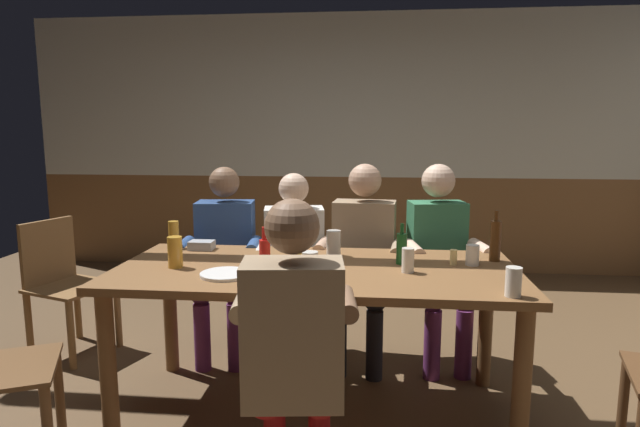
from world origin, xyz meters
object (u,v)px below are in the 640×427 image
(bottle_1, at_px, (495,240))
(pint_glass_2, at_px, (472,255))
(pint_glass_5, at_px, (174,234))
(chair_empty_far_end, at_px, (63,282))
(bottle_0, at_px, (265,255))
(person_0, at_px, (224,253))
(pint_glass_0, at_px, (175,252))
(pint_glass_6, at_px, (298,241))
(dining_table, at_px, (316,286))
(pint_glass_8, at_px, (310,268))
(pint_glass_3, at_px, (334,243))
(table_candle, at_px, (454,257))
(pint_glass_1, at_px, (307,266))
(person_4, at_px, (294,339))
(plate_0, at_px, (225,274))
(condiment_caddy, at_px, (202,245))
(pint_glass_7, at_px, (513,282))
(person_1, at_px, (294,258))
(pint_glass_4, at_px, (408,260))
(bottle_2, at_px, (402,248))
(person_2, at_px, (363,254))
(person_3, at_px, (439,256))

(bottle_1, height_order, pint_glass_2, bottle_1)
(pint_glass_5, bearing_deg, chair_empty_far_end, 165.14)
(bottle_0, bearing_deg, person_0, 118.11)
(bottle_0, bearing_deg, pint_glass_0, 171.94)
(pint_glass_6, bearing_deg, bottle_0, -104.13)
(dining_table, distance_m, bottle_1, 0.98)
(chair_empty_far_end, height_order, pint_glass_8, pint_glass_8)
(pint_glass_0, xyz_separation_m, pint_glass_3, (0.78, 0.34, -0.01))
(table_candle, bearing_deg, pint_glass_1, -156.27)
(person_4, height_order, plate_0, person_4)
(bottle_1, relative_size, pint_glass_1, 2.51)
(pint_glass_0, bearing_deg, chair_empty_far_end, 147.22)
(chair_empty_far_end, relative_size, condiment_caddy, 6.29)
(chair_empty_far_end, relative_size, pint_glass_2, 8.30)
(person_4, distance_m, pint_glass_2, 1.16)
(pint_glass_3, height_order, pint_glass_7, pint_glass_3)
(person_1, height_order, condiment_caddy, person_1)
(pint_glass_4, relative_size, pint_glass_5, 0.77)
(pint_glass_4, height_order, pint_glass_7, pint_glass_7)
(pint_glass_0, xyz_separation_m, pint_glass_2, (1.51, 0.20, -0.03))
(plate_0, bearing_deg, pint_glass_3, 43.65)
(dining_table, xyz_separation_m, pint_glass_0, (-0.71, -0.08, 0.18))
(chair_empty_far_end, distance_m, table_candle, 2.52)
(person_0, bearing_deg, pint_glass_4, 140.39)
(bottle_2, bearing_deg, dining_table, -165.21)
(bottle_1, bearing_deg, table_candle, -155.10)
(person_2, xyz_separation_m, bottle_1, (0.71, -0.46, 0.20))
(person_3, bearing_deg, pint_glass_4, 62.88)
(pint_glass_2, height_order, pint_glass_6, pint_glass_6)
(pint_glass_2, bearing_deg, bottle_1, 37.69)
(pint_glass_1, distance_m, pint_glass_5, 1.03)
(person_2, height_order, person_3, person_3)
(person_4, xyz_separation_m, bottle_2, (0.44, 0.80, 0.19))
(dining_table, relative_size, bottle_0, 8.83)
(bottle_0, distance_m, pint_glass_0, 0.48)
(person_1, height_order, bottle_0, person_1)
(pint_glass_2, bearing_deg, plate_0, -164.90)
(plate_0, bearing_deg, dining_table, 25.80)
(pint_glass_3, bearing_deg, bottle_2, -21.87)
(plate_0, bearing_deg, person_2, 54.39)
(bottle_0, relative_size, pint_glass_1, 2.12)
(bottle_0, relative_size, pint_glass_8, 1.52)
(pint_glass_3, xyz_separation_m, pint_glass_7, (0.81, -0.65, -0.01))
(person_4, relative_size, bottle_1, 4.51)
(table_candle, xyz_separation_m, pint_glass_7, (0.17, -0.51, 0.02))
(plate_0, xyz_separation_m, pint_glass_3, (0.48, 0.46, 0.06))
(pint_glass_4, bearing_deg, pint_glass_0, -178.75)
(person_2, relative_size, pint_glass_1, 11.56)
(person_3, bearing_deg, person_4, 53.56)
(dining_table, relative_size, bottle_2, 9.50)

